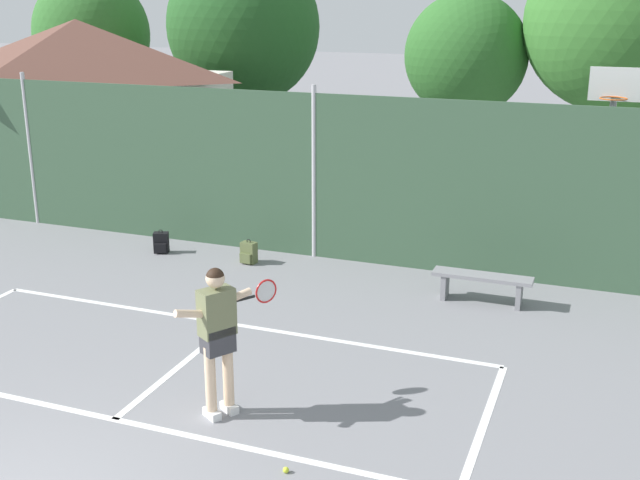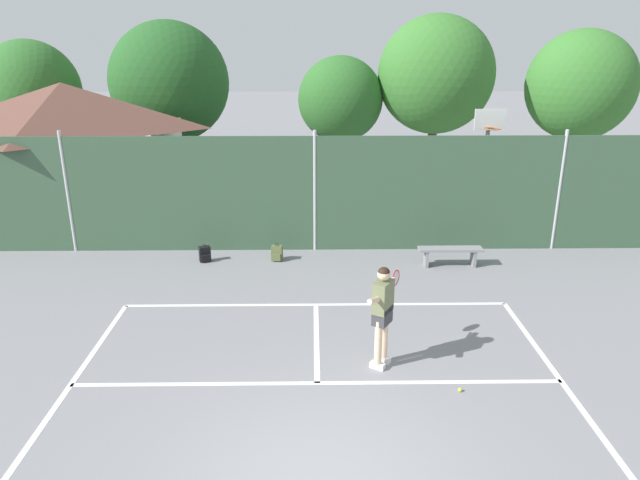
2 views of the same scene
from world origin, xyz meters
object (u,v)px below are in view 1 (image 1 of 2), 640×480
at_px(basketball_hoop, 610,136).
at_px(tennis_ball, 286,470).
at_px(tennis_player, 218,328).
at_px(courtside_bench, 482,282).
at_px(backpack_black, 161,243).
at_px(backpack_olive, 249,253).

height_order(basketball_hoop, tennis_ball, basketball_hoop).
xyz_separation_m(tennis_player, courtside_bench, (2.28, 4.69, -0.75)).
height_order(backpack_black, courtside_bench, courtside_bench).
height_order(basketball_hoop, backpack_black, basketball_hoop).
bearing_deg(tennis_player, backpack_black, 127.91).
xyz_separation_m(tennis_ball, backpack_black, (-5.16, 5.94, 0.16)).
bearing_deg(basketball_hoop, backpack_black, -160.47).
bearing_deg(backpack_black, tennis_ball, -48.99).
bearing_deg(courtside_bench, tennis_player, -115.91).
relative_size(tennis_ball, courtside_bench, 0.04).
distance_m(tennis_player, backpack_olive, 5.62).
distance_m(tennis_ball, backpack_olive, 6.84).
xyz_separation_m(tennis_player, backpack_black, (-3.96, 5.09, -0.92)).
xyz_separation_m(tennis_player, backpack_olive, (-2.11, 5.13, -0.92)).
distance_m(tennis_ball, backpack_black, 7.87).
xyz_separation_m(backpack_black, backpack_olive, (1.85, 0.04, 0.00)).
bearing_deg(backpack_black, basketball_hoop, 19.53).
height_order(tennis_player, tennis_ball, tennis_player).
bearing_deg(tennis_ball, tennis_player, 144.75).
distance_m(tennis_player, backpack_black, 6.51).
bearing_deg(tennis_player, basketball_hoop, 63.47).
bearing_deg(tennis_ball, backpack_olive, 118.99).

